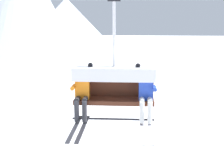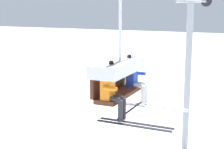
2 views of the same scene
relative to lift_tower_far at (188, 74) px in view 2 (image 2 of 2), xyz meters
name	(u,v)px [view 2 (image 2 of 2)]	position (x,y,z in m)	size (l,w,h in m)	color
lift_tower_far	(188,74)	(0.00, 0.00, 0.00)	(0.36, 1.88, 8.73)	#9EA3A8
chairlift_chair	(117,72)	(-11.37, -0.71, 2.14)	(1.86, 0.74, 2.71)	#512819
skier_orange	(113,92)	(-12.09, -0.92, 1.85)	(0.48, 1.70, 1.34)	orange
skier_blue	(136,79)	(-10.65, -0.92, 1.85)	(0.48, 1.70, 1.34)	#2847B7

